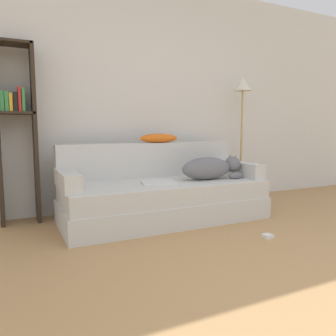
% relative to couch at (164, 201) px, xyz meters
% --- Properties ---
extents(wall_back, '(7.27, 0.06, 2.70)m').
position_rel_couch_xyz_m(wall_back, '(0.03, 0.72, 1.15)').
color(wall_back, silver).
rests_on(wall_back, ground_plane).
extents(couch, '(2.08, 0.90, 0.40)m').
position_rel_couch_xyz_m(couch, '(0.00, 0.00, 0.00)').
color(couch, silver).
rests_on(couch, ground_plane).
extents(couch_backrest, '(2.04, 0.15, 0.38)m').
position_rel_couch_xyz_m(couch_backrest, '(0.00, 0.38, 0.40)').
color(couch_backrest, silver).
rests_on(couch_backrest, couch).
extents(couch_arm_left, '(0.15, 0.71, 0.16)m').
position_rel_couch_xyz_m(couch_arm_left, '(-0.97, -0.01, 0.29)').
color(couch_arm_left, silver).
rests_on(couch_arm_left, couch).
extents(couch_arm_right, '(0.15, 0.71, 0.16)m').
position_rel_couch_xyz_m(couch_arm_right, '(0.97, -0.01, 0.29)').
color(couch_arm_right, silver).
rests_on(couch_arm_right, couch).
extents(dog, '(0.72, 0.26, 0.26)m').
position_rel_couch_xyz_m(dog, '(0.52, -0.08, 0.33)').
color(dog, slate).
rests_on(dog, couch).
extents(laptop, '(0.39, 0.32, 0.02)m').
position_rel_couch_xyz_m(laptop, '(-0.09, -0.06, 0.21)').
color(laptop, silver).
rests_on(laptop, couch).
extents(throw_pillow, '(0.45, 0.16, 0.10)m').
position_rel_couch_xyz_m(throw_pillow, '(0.11, 0.37, 0.64)').
color(throw_pillow, orange).
rests_on(throw_pillow, couch_backrest).
extents(bookshelf, '(0.37, 0.26, 1.77)m').
position_rel_couch_xyz_m(bookshelf, '(-1.35, 0.54, 0.79)').
color(bookshelf, '#2D2319').
rests_on(bookshelf, ground_plane).
extents(floor_lamp, '(0.23, 0.23, 1.61)m').
position_rel_couch_xyz_m(floor_lamp, '(1.34, 0.45, 1.09)').
color(floor_lamp, tan).
rests_on(floor_lamp, ground_plane).
extents(power_adapter, '(0.08, 0.08, 0.03)m').
position_rel_couch_xyz_m(power_adapter, '(0.56, -0.92, -0.18)').
color(power_adapter, silver).
rests_on(power_adapter, ground_plane).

